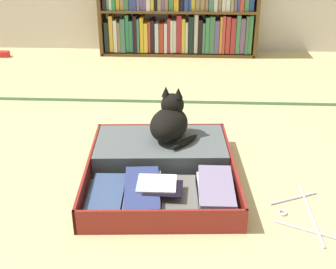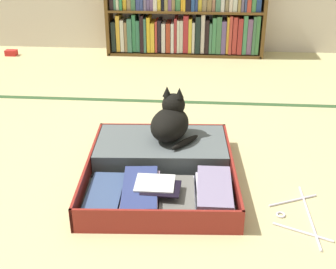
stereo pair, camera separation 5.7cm
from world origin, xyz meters
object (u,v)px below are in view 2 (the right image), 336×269
Objects in this scene: open_suitcase at (162,166)px; clothes_hanger at (300,216)px; bookshelf at (186,13)px; black_cat at (171,121)px; small_red_pouch at (11,53)px.

open_suitcase is 1.92× the size of clothes_hanger.
bookshelf reaches higher than clothes_hanger.
open_suitcase is at bearing 154.58° from clothes_hanger.
clothes_hanger is at bearing -39.55° from black_cat.
black_cat reaches higher than open_suitcase.
clothes_hanger is (0.62, -0.29, -0.04)m from open_suitcase.
black_cat reaches higher than small_red_pouch.
bookshelf is 1.63m from small_red_pouch.
small_red_pouch is at bearing -173.88° from bookshelf.
open_suitcase is at bearing -99.22° from black_cat.
clothes_hanger is at bearing -46.25° from small_red_pouch.
open_suitcase is (-0.02, -2.15, -0.32)m from bookshelf.
bookshelf reaches higher than open_suitcase.
bookshelf is 4.55× the size of black_cat.
black_cat is at bearing 140.45° from clothes_hanger.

